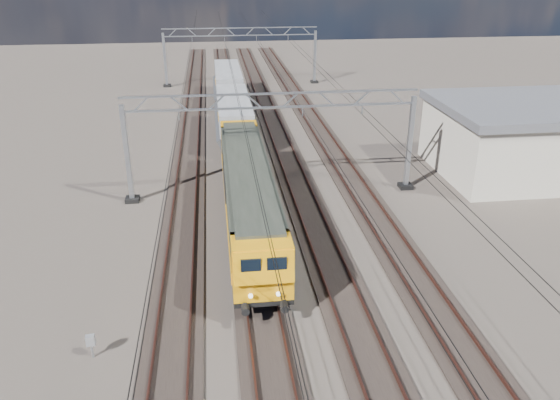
{
  "coord_description": "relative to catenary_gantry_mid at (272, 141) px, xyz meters",
  "views": [
    {
      "loc": [
        -3.77,
        -30.47,
        15.02
      ],
      "look_at": [
        -0.28,
        -2.35,
        2.4
      ],
      "focal_mm": 35.0,
      "sensor_mm": 36.0,
      "label": 1
    }
  ],
  "objects": [
    {
      "name": "locomotive",
      "position": [
        -2.0,
        -4.59,
        -1.58
      ],
      "size": [
        2.76,
        21.1,
        3.62
      ],
      "color": "black",
      "rests_on": "ground"
    },
    {
      "name": "track_inner_east",
      "position": [
        2.0,
        -4.0,
        -3.83
      ],
      "size": [
        2.6,
        140.0,
        0.3
      ],
      "color": "black",
      "rests_on": "ground"
    },
    {
      "name": "catenary_gantry_mid",
      "position": [
        0.0,
        0.0,
        0.0
      ],
      "size": [
        19.9,
        0.9,
        7.11
      ],
      "color": "#9AA0A8",
      "rests_on": "ground"
    },
    {
      "name": "track_loco",
      "position": [
        -2.0,
        -4.0,
        -3.83
      ],
      "size": [
        2.6,
        140.0,
        0.3
      ],
      "color": "black",
      "rests_on": "ground"
    },
    {
      "name": "ground",
      "position": [
        -0.0,
        -4.0,
        -3.91
      ],
      "size": [
        160.0,
        160.0,
        0.0
      ],
      "primitive_type": "plane",
      "color": "black",
      "rests_on": "ground"
    },
    {
      "name": "track_outer_east",
      "position": [
        6.0,
        -4.0,
        -3.83
      ],
      "size": [
        2.6,
        140.0,
        0.3
      ],
      "color": "black",
      "rests_on": "ground"
    },
    {
      "name": "hopper_wagon_mid",
      "position": [
        -2.0,
        27.31,
        -1.67
      ],
      "size": [
        3.38,
        13.0,
        3.25
      ],
      "color": "black",
      "rests_on": "ground"
    },
    {
      "name": "trackside_cabinet",
      "position": [
        -9.2,
        -15.81,
        -3.11
      ],
      "size": [
        0.38,
        0.3,
        1.06
      ],
      "rotation": [
        0.0,
        0.0,
        0.11
      ],
      "color": "#9AA0A8",
      "rests_on": "ground"
    },
    {
      "name": "catenary_gantry_far",
      "position": [
        0.0,
        36.0,
        0.0
      ],
      "size": [
        19.9,
        0.9,
        7.11
      ],
      "color": "#9AA0A8",
      "rests_on": "ground"
    },
    {
      "name": "track_outer_west",
      "position": [
        -6.0,
        -4.0,
        -3.83
      ],
      "size": [
        2.6,
        140.0,
        0.3
      ],
      "color": "black",
      "rests_on": "ground"
    },
    {
      "name": "hopper_wagon_lead",
      "position": [
        -2.0,
        13.11,
        -1.67
      ],
      "size": [
        3.38,
        13.0,
        3.25
      ],
      "color": "black",
      "rests_on": "ground"
    },
    {
      "name": "industrial_shed",
      "position": [
        22.0,
        2.0,
        -1.18
      ],
      "size": [
        18.6,
        10.6,
        5.4
      ],
      "color": "#BCB6A5",
      "rests_on": "ground"
    },
    {
      "name": "overhead_wires",
      "position": [
        -0.0,
        4.0,
        1.84
      ],
      "size": [
        12.03,
        140.0,
        0.53
      ],
      "color": "black",
      "rests_on": "ground"
    }
  ]
}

